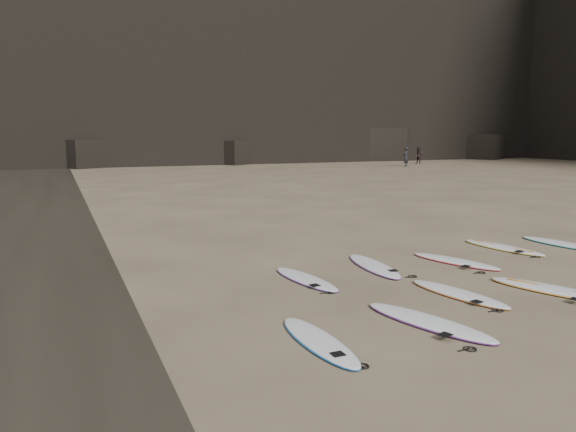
# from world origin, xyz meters

# --- Properties ---
(ground) EXTENTS (240.00, 240.00, 0.00)m
(ground) POSITION_xyz_m (0.00, 0.00, 0.00)
(ground) COLOR #897559
(ground) RESTS_ON ground
(surfboard_0) EXTENTS (0.61, 2.34, 0.08)m
(surfboard_0) POSITION_xyz_m (-4.65, -0.95, 0.04)
(surfboard_0) COLOR white
(surfboard_0) RESTS_ON ground
(surfboard_1) EXTENTS (1.34, 2.68, 0.09)m
(surfboard_1) POSITION_xyz_m (-2.56, -0.88, 0.05)
(surfboard_1) COLOR white
(surfboard_1) RESTS_ON ground
(surfboard_2) EXTENTS (0.99, 2.45, 0.09)m
(surfboard_2) POSITION_xyz_m (-0.99, 0.28, 0.04)
(surfboard_2) COLOR white
(surfboard_2) RESTS_ON ground
(surfboard_3) EXTENTS (1.62, 2.77, 0.10)m
(surfboard_3) POSITION_xyz_m (0.98, -0.30, 0.05)
(surfboard_3) COLOR white
(surfboard_3) RESTS_ON ground
(surfboard_5) EXTENTS (0.88, 2.40, 0.08)m
(surfboard_5) POSITION_xyz_m (-3.32, 2.46, 0.04)
(surfboard_5) COLOR white
(surfboard_5) RESTS_ON ground
(surfboard_6) EXTENTS (0.90, 2.61, 0.09)m
(surfboard_6) POSITION_xyz_m (-1.33, 2.92, 0.05)
(surfboard_6) COLOR white
(surfboard_6) RESTS_ON ground
(surfboard_7) EXTENTS (1.32, 2.48, 0.09)m
(surfboard_7) POSITION_xyz_m (0.79, 2.57, 0.04)
(surfboard_7) COLOR white
(surfboard_7) RESTS_ON ground
(surfboard_8) EXTENTS (1.02, 2.62, 0.09)m
(surfboard_8) POSITION_xyz_m (3.10, 3.40, 0.05)
(surfboard_8) COLOR white
(surfboard_8) RESTS_ON ground
(surfboard_9) EXTENTS (0.94, 2.68, 0.09)m
(surfboard_9) POSITION_xyz_m (5.02, 3.12, 0.05)
(surfboard_9) COLOR white
(surfboard_9) RESTS_ON ground
(person_a) EXTENTS (0.78, 0.72, 1.80)m
(person_a) POSITION_xyz_m (21.66, 35.28, 0.90)
(person_a) COLOR black
(person_a) RESTS_ON ground
(person_b) EXTENTS (0.90, 0.99, 1.65)m
(person_b) POSITION_xyz_m (25.42, 38.53, 0.83)
(person_b) COLOR black
(person_b) RESTS_ON ground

